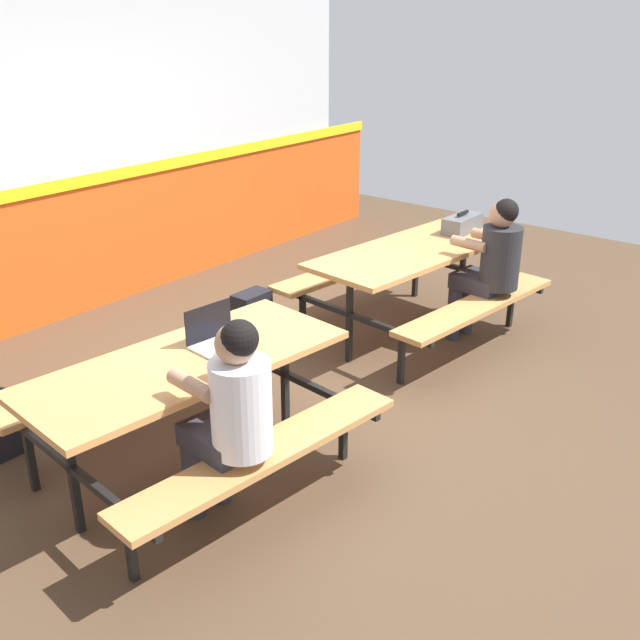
% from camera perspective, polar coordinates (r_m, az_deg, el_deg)
% --- Properties ---
extents(ground_plane, '(10.00, 10.00, 0.02)m').
position_cam_1_polar(ground_plane, '(5.40, -0.87, -5.21)').
color(ground_plane, '#4C3826').
extents(accent_backdrop, '(8.00, 0.14, 2.60)m').
position_cam_1_polar(accent_backdrop, '(6.78, -17.93, 10.91)').
color(accent_backdrop, '#E55119').
rests_on(accent_backdrop, ground).
extents(picnic_table_left, '(1.89, 1.72, 0.74)m').
position_cam_1_polar(picnic_table_left, '(4.24, -10.02, -5.00)').
color(picnic_table_left, tan).
rests_on(picnic_table_left, ground).
extents(picnic_table_right, '(1.89, 1.72, 0.74)m').
position_cam_1_polar(picnic_table_right, '(6.07, 6.98, 3.91)').
color(picnic_table_right, tan).
rests_on(picnic_table_right, ground).
extents(student_nearer, '(0.39, 0.54, 1.21)m').
position_cam_1_polar(student_nearer, '(3.71, -6.77, -6.77)').
color(student_nearer, '#2D2D38').
rests_on(student_nearer, ground).
extents(student_further, '(0.39, 0.54, 1.21)m').
position_cam_1_polar(student_further, '(5.94, 12.90, 4.43)').
color(student_further, '#2D2D38').
rests_on(student_further, ground).
extents(laptop_silver, '(0.34, 0.25, 0.22)m').
position_cam_1_polar(laptop_silver, '(4.30, -7.89, -1.29)').
color(laptop_silver, silver).
rests_on(laptop_silver, picnic_table_left).
extents(toolbox_grey, '(0.40, 0.18, 0.18)m').
position_cam_1_polar(toolbox_grey, '(6.52, 10.76, 7.21)').
color(toolbox_grey, '#595B60').
rests_on(toolbox_grey, picnic_table_right).
extents(backpack_dark, '(0.30, 0.22, 0.44)m').
position_cam_1_polar(backpack_dark, '(6.00, -5.23, 0.10)').
color(backpack_dark, black).
rests_on(backpack_dark, ground).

